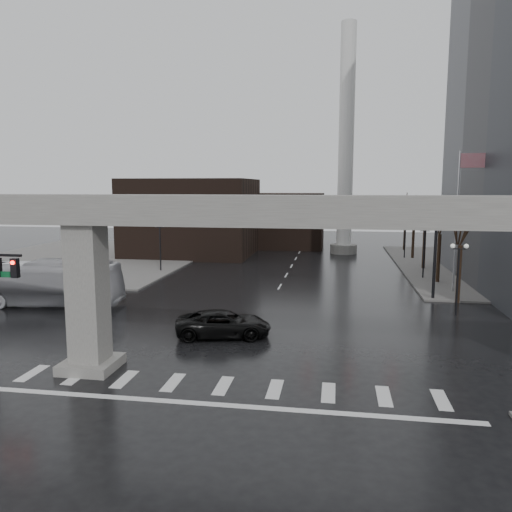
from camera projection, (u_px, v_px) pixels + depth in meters
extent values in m
plane|color=black|center=(228.00, 378.00, 23.90)|extent=(160.00, 160.00, 0.00)
cube|color=slate|center=(89.00, 258.00, 63.19)|extent=(28.00, 36.00, 0.15)
cube|color=gray|center=(226.00, 210.00, 22.78)|extent=(48.00, 2.20, 1.40)
cube|color=gray|center=(88.00, 298.00, 24.50)|extent=(1.60, 1.60, 7.30)
cube|color=gray|center=(91.00, 364.00, 24.97)|extent=(2.60, 2.60, 0.50)
cube|color=black|center=(193.00, 217.00, 66.47)|extent=(16.00, 14.00, 10.00)
cube|color=black|center=(289.00, 220.00, 74.48)|extent=(10.00, 10.00, 8.00)
cylinder|color=silver|center=(346.00, 141.00, 65.82)|extent=(2.00, 2.00, 30.00)
cylinder|color=gray|center=(344.00, 249.00, 67.83)|extent=(3.60, 3.60, 1.20)
cylinder|color=black|center=(435.00, 251.00, 39.69)|extent=(0.24, 0.24, 8.00)
cylinder|color=black|center=(360.00, 210.00, 40.19)|extent=(12.00, 0.18, 0.18)
cube|color=black|center=(398.00, 218.00, 39.81)|extent=(0.35, 0.30, 1.00)
cube|color=black|center=(353.00, 218.00, 40.36)|extent=(0.35, 0.30, 1.00)
cube|color=black|center=(310.00, 217.00, 40.92)|extent=(0.35, 0.30, 1.00)
sphere|color=#FF0C05|center=(398.00, 215.00, 39.59)|extent=(0.20, 0.20, 0.20)
cube|color=#0C552A|center=(417.00, 213.00, 39.51)|extent=(1.80, 0.05, 0.35)
cube|color=#0C552A|center=(334.00, 212.00, 40.54)|extent=(1.80, 0.05, 0.35)
cylinder|color=black|center=(4.00, 255.00, 25.47)|extent=(2.00, 0.14, 0.14)
cube|color=black|center=(15.00, 268.00, 25.47)|extent=(0.35, 0.30, 1.00)
cylinder|color=silver|center=(456.00, 223.00, 42.19)|extent=(0.12, 0.12, 12.00)
cube|color=#B41324|center=(472.00, 160.00, 41.31)|extent=(2.00, 0.03, 1.20)
cylinder|color=black|center=(457.00, 282.00, 35.11)|extent=(0.14, 0.14, 4.80)
cube|color=black|center=(459.00, 249.00, 34.78)|extent=(0.90, 0.06, 0.06)
sphere|color=silver|center=(453.00, 246.00, 34.83)|extent=(0.32, 0.32, 0.32)
sphere|color=silver|center=(466.00, 246.00, 34.68)|extent=(0.32, 0.32, 0.32)
cylinder|color=black|center=(424.00, 255.00, 48.80)|extent=(0.14, 0.14, 4.80)
cube|color=black|center=(425.00, 231.00, 48.47)|extent=(0.90, 0.06, 0.06)
sphere|color=silver|center=(420.00, 229.00, 48.51)|extent=(0.32, 0.32, 0.32)
sphere|color=silver|center=(430.00, 229.00, 48.37)|extent=(0.32, 0.32, 0.32)
cylinder|color=black|center=(405.00, 240.00, 62.48)|extent=(0.14, 0.14, 4.80)
cube|color=black|center=(406.00, 221.00, 62.15)|extent=(0.90, 0.06, 0.06)
sphere|color=silver|center=(402.00, 219.00, 62.20)|extent=(0.32, 0.32, 0.32)
sphere|color=silver|center=(409.00, 220.00, 62.05)|extent=(0.32, 0.32, 0.32)
cylinder|color=black|center=(99.00, 271.00, 39.39)|extent=(0.14, 0.14, 4.80)
cube|color=black|center=(97.00, 242.00, 39.06)|extent=(0.90, 0.06, 0.06)
sphere|color=silver|center=(92.00, 239.00, 39.10)|extent=(0.32, 0.32, 0.32)
sphere|color=silver|center=(103.00, 240.00, 38.96)|extent=(0.32, 0.32, 0.32)
cylinder|color=black|center=(160.00, 249.00, 53.07)|extent=(0.14, 0.14, 4.80)
cube|color=black|center=(160.00, 227.00, 52.74)|extent=(0.90, 0.06, 0.06)
sphere|color=silver|center=(156.00, 225.00, 52.78)|extent=(0.32, 0.32, 0.32)
sphere|color=silver|center=(164.00, 226.00, 52.64)|extent=(0.32, 0.32, 0.32)
cylinder|color=black|center=(197.00, 236.00, 66.75)|extent=(0.14, 0.14, 4.80)
cube|color=black|center=(196.00, 219.00, 66.43)|extent=(0.90, 0.06, 0.06)
sphere|color=silver|center=(193.00, 217.00, 66.47)|extent=(0.32, 0.32, 0.32)
sphere|color=silver|center=(200.00, 217.00, 66.33)|extent=(0.32, 0.32, 0.32)
cylinder|color=black|center=(459.00, 274.00, 38.88)|extent=(0.34, 0.34, 4.55)
cylinder|color=black|center=(462.00, 226.00, 38.36)|extent=(0.12, 1.52, 2.98)
cylinder|color=black|center=(467.00, 229.00, 38.56)|extent=(0.83, 1.14, 2.51)
cylinder|color=black|center=(438.00, 259.00, 46.69)|extent=(0.34, 0.34, 4.66)
cylinder|color=black|center=(441.00, 218.00, 46.16)|extent=(0.12, 1.55, 3.05)
cylinder|color=black|center=(446.00, 221.00, 46.36)|extent=(0.85, 1.16, 2.57)
cylinder|color=black|center=(424.00, 248.00, 54.51)|extent=(0.34, 0.34, 4.76)
cylinder|color=black|center=(426.00, 212.00, 53.96)|extent=(0.12, 1.59, 3.11)
cylinder|color=black|center=(430.00, 214.00, 54.16)|extent=(0.86, 1.18, 2.62)
cylinder|color=black|center=(413.00, 240.00, 62.32)|extent=(0.34, 0.34, 4.87)
cylinder|color=black|center=(415.00, 208.00, 61.76)|extent=(0.12, 1.62, 3.18)
cylinder|color=black|center=(418.00, 210.00, 61.96)|extent=(0.88, 1.20, 2.68)
cylinder|color=black|center=(405.00, 233.00, 70.13)|extent=(0.34, 0.34, 4.97)
cylinder|color=black|center=(406.00, 204.00, 69.56)|extent=(0.12, 1.65, 3.25)
cylinder|color=black|center=(409.00, 206.00, 69.76)|extent=(0.89, 1.23, 2.74)
imported|color=black|center=(224.00, 324.00, 30.29)|extent=(6.16, 3.74, 1.60)
imported|color=#B6B6BB|center=(39.00, 283.00, 38.10)|extent=(12.83, 4.38, 3.50)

